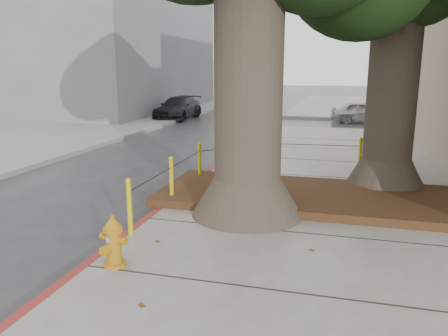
# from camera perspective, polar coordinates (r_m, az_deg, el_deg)

# --- Properties ---
(ground) EXTENTS (140.00, 140.00, 0.00)m
(ground) POSITION_cam_1_polar(r_m,az_deg,el_deg) (5.72, 0.13, -16.20)
(ground) COLOR #28282B
(ground) RESTS_ON ground
(sidewalk_far) EXTENTS (16.00, 20.00, 0.15)m
(sidewalk_far) POSITION_cam_1_polar(r_m,az_deg,el_deg) (35.25, 22.89, 7.48)
(sidewalk_far) COLOR slate
(sidewalk_far) RESTS_ON ground
(curb_red) EXTENTS (0.14, 26.00, 0.16)m
(curb_red) POSITION_cam_1_polar(r_m,az_deg,el_deg) (8.47, -8.66, -5.88)
(curb_red) COLOR maroon
(curb_red) RESTS_ON ground
(planter_bed) EXTENTS (6.40, 2.60, 0.16)m
(planter_bed) POSITION_cam_1_polar(r_m,az_deg,el_deg) (9.10, 12.04, -3.67)
(planter_bed) COLOR black
(planter_bed) RESTS_ON sidewalk_main
(building_far_grey) EXTENTS (12.00, 16.00, 12.00)m
(building_far_grey) POSITION_cam_1_polar(r_m,az_deg,el_deg) (31.55, -17.00, 18.21)
(building_far_grey) COLOR slate
(building_far_grey) RESTS_ON ground
(building_far_white) EXTENTS (12.00, 18.00, 15.00)m
(building_far_white) POSITION_cam_1_polar(r_m,az_deg,el_deg) (53.29, -5.35, 17.91)
(building_far_white) COLOR silver
(building_far_white) RESTS_ON ground
(bollard_ring) EXTENTS (3.79, 5.39, 0.95)m
(bollard_ring) POSITION_cam_1_polar(r_m,az_deg,el_deg) (9.68, 1.84, 0.26)
(bollard_ring) COLOR #CABD0B
(bollard_ring) RESTS_ON sidewalk_main
(fire_hydrant) EXTENTS (0.39, 0.37, 0.72)m
(fire_hydrant) POSITION_cam_1_polar(r_m,az_deg,el_deg) (6.14, -14.25, -9.30)
(fire_hydrant) COLOR #BF7A13
(fire_hydrant) RESTS_ON sidewalk_main
(car_silver) EXTENTS (3.37, 1.58, 1.11)m
(car_silver) POSITION_cam_1_polar(r_m,az_deg,el_deg) (24.03, 17.73, 6.97)
(car_silver) COLOR #B5B5BA
(car_silver) RESTS_ON ground
(car_dark) EXTENTS (1.74, 4.23, 1.22)m
(car_dark) POSITION_cam_1_polar(r_m,az_deg,el_deg) (24.85, -6.00, 7.81)
(car_dark) COLOR black
(car_dark) RESTS_ON ground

